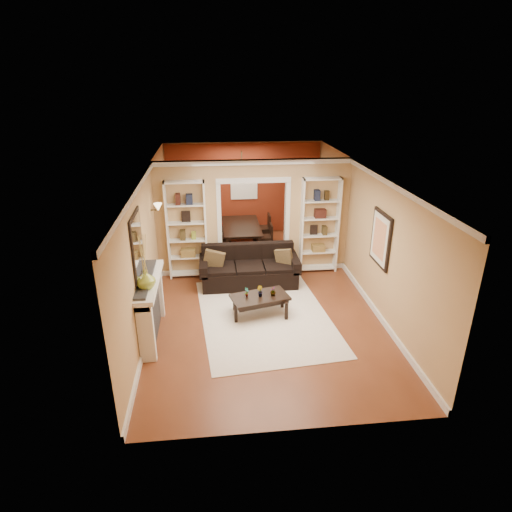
{
  "coord_description": "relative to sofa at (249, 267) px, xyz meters",
  "views": [
    {
      "loc": [
        -0.95,
        -8.33,
        4.41
      ],
      "look_at": [
        -0.15,
        -0.8,
        1.22
      ],
      "focal_mm": 30.0,
      "sensor_mm": 36.0,
      "label": 1
    }
  ],
  "objects": [
    {
      "name": "red_back_panel",
      "position": [
        0.17,
        3.52,
        0.88
      ],
      "size": [
        4.44,
        0.04,
        2.64
      ],
      "primitive_type": "cube",
      "color": "maroon",
      "rests_on": "floor"
    },
    {
      "name": "dining_chair_ne",
      "position": [
        0.58,
        2.02,
        -0.06
      ],
      "size": [
        0.5,
        0.5,
        0.76
      ],
      "primitive_type": "cube",
      "rotation": [
        0.0,
        0.0,
        -1.15
      ],
      "color": "black",
      "rests_on": "floor"
    },
    {
      "name": "wall_front",
      "position": [
        0.17,
        -4.45,
        0.91
      ],
      "size": [
        8.0,
        0.0,
        8.0
      ],
      "primitive_type": "plane",
      "rotation": [
        -1.57,
        0.0,
        0.0
      ],
      "color": "tan",
      "rests_on": "ground"
    },
    {
      "name": "chandelier",
      "position": [
        0.17,
        2.25,
        1.58
      ],
      "size": [
        0.5,
        0.5,
        0.3
      ],
      "primitive_type": "cube",
      "color": "#3C311B",
      "rests_on": "ceiling"
    },
    {
      "name": "dining_chair_nw",
      "position": [
        -0.52,
        2.02,
        -0.03
      ],
      "size": [
        0.5,
        0.5,
        0.82
      ],
      "primitive_type": "cube",
      "rotation": [
        0.0,
        0.0,
        1.87
      ],
      "color": "black",
      "rests_on": "floor"
    },
    {
      "name": "pillow_left",
      "position": [
        -0.79,
        -0.02,
        0.21
      ],
      "size": [
        0.46,
        0.21,
        0.45
      ],
      "primitive_type": "cube",
      "rotation": [
        0.0,
        0.0,
        -0.19
      ],
      "color": "brown",
      "rests_on": "sofa"
    },
    {
      "name": "ceiling",
      "position": [
        0.17,
        -0.45,
        2.26
      ],
      "size": [
        8.0,
        8.0,
        0.0
      ],
      "primitive_type": "plane",
      "rotation": [
        3.14,
        0.0,
        0.0
      ],
      "color": "white",
      "rests_on": "ground"
    },
    {
      "name": "vase",
      "position": [
        -1.92,
        -2.3,
        0.89
      ],
      "size": [
        0.36,
        0.36,
        0.33
      ],
      "primitive_type": "imported",
      "rotation": [
        0.0,
        0.0,
        -0.13
      ],
      "color": "olive",
      "rests_on": "fireplace"
    },
    {
      "name": "coffee_table",
      "position": [
        0.08,
        -1.39,
        -0.23
      ],
      "size": [
        1.22,
        0.86,
        0.42
      ],
      "primitive_type": "cube",
      "rotation": [
        0.0,
        0.0,
        0.25
      ],
      "color": "black",
      "rests_on": "floor"
    },
    {
      "name": "plant_right",
      "position": [
        0.34,
        -1.39,
        0.08
      ],
      "size": [
        0.12,
        0.12,
        0.19
      ],
      "primitive_type": "imported",
      "rotation": [
        0.0,
        0.0,
        4.54
      ],
      "color": "#336626",
      "rests_on": "coffee_table"
    },
    {
      "name": "dining_window",
      "position": [
        0.17,
        3.48,
        1.11
      ],
      "size": [
        0.78,
        0.03,
        0.98
      ],
      "primitive_type": "cube",
      "color": "#8CA5CC",
      "rests_on": "wall_back"
    },
    {
      "name": "partition_wall",
      "position": [
        0.17,
        0.75,
        0.91
      ],
      "size": [
        4.5,
        0.15,
        2.7
      ],
      "primitive_type": "cube",
      "color": "tan",
      "rests_on": "floor"
    },
    {
      "name": "bookshelf_right",
      "position": [
        1.72,
        0.58,
        0.71
      ],
      "size": [
        0.9,
        0.3,
        2.3
      ],
      "primitive_type": "cube",
      "color": "white",
      "rests_on": "floor"
    },
    {
      "name": "wall_right",
      "position": [
        2.42,
        -0.45,
        0.91
      ],
      "size": [
        0.0,
        8.0,
        8.0
      ],
      "primitive_type": "plane",
      "rotation": [
        1.57,
        0.0,
        -1.57
      ],
      "color": "tan",
      "rests_on": "ground"
    },
    {
      "name": "pillow_right",
      "position": [
        0.79,
        -0.02,
        0.18
      ],
      "size": [
        0.39,
        0.3,
        0.39
      ],
      "primitive_type": "cube",
      "rotation": [
        0.0,
        0.0,
        -0.54
      ],
      "color": "brown",
      "rests_on": "sofa"
    },
    {
      "name": "dining_table",
      "position": [
        0.03,
        2.32,
        -0.11
      ],
      "size": [
        1.82,
        1.02,
        0.64
      ],
      "primitive_type": "imported",
      "rotation": [
        0.0,
        0.0,
        1.57
      ],
      "color": "black",
      "rests_on": "floor"
    },
    {
      "name": "framed_art",
      "position": [
        2.38,
        -1.45,
        1.11
      ],
      "size": [
        0.04,
        0.85,
        1.05
      ],
      "primitive_type": "cube",
      "color": "black",
      "rests_on": "wall_right"
    },
    {
      "name": "plant_center",
      "position": [
        0.08,
        -1.39,
        0.09
      ],
      "size": [
        0.14,
        0.15,
        0.21
      ],
      "primitive_type": "imported",
      "rotation": [
        0.0,
        0.0,
        2.19
      ],
      "color": "#336626",
      "rests_on": "coffee_table"
    },
    {
      "name": "dining_chair_se",
      "position": [
        0.58,
        2.62,
        -0.01
      ],
      "size": [
        0.56,
        0.56,
        0.85
      ],
      "primitive_type": "cube",
      "rotation": [
        0.0,
        0.0,
        -1.99
      ],
      "color": "black",
      "rests_on": "floor"
    },
    {
      "name": "bookshelf_left",
      "position": [
        -1.38,
        0.58,
        0.71
      ],
      "size": [
        0.9,
        0.3,
        2.3
      ],
      "primitive_type": "cube",
      "color": "white",
      "rests_on": "floor"
    },
    {
      "name": "mirror",
      "position": [
        -2.06,
        -1.95,
        1.36
      ],
      "size": [
        0.03,
        0.95,
        1.1
      ],
      "primitive_type": "cube",
      "color": "silver",
      "rests_on": "wall_left"
    },
    {
      "name": "wall_left",
      "position": [
        -2.08,
        -0.45,
        0.91
      ],
      "size": [
        0.0,
        8.0,
        8.0
      ],
      "primitive_type": "plane",
      "rotation": [
        1.57,
        0.0,
        1.57
      ],
      "color": "tan",
      "rests_on": "ground"
    },
    {
      "name": "area_rug",
      "position": [
        0.17,
        -1.43,
        -0.43
      ],
      "size": [
        2.77,
        3.66,
        0.01
      ],
      "primitive_type": "cube",
      "rotation": [
        0.0,
        0.0,
        0.09
      ],
      "color": "silver",
      "rests_on": "floor"
    },
    {
      "name": "dining_chair_sw",
      "position": [
        -0.52,
        2.62,
        -0.0
      ],
      "size": [
        0.45,
        0.45,
        0.86
      ],
      "primitive_type": "cube",
      "rotation": [
        0.0,
        0.0,
        1.62
      ],
      "color": "black",
      "rests_on": "floor"
    },
    {
      "name": "plant_left",
      "position": [
        -0.18,
        -1.39,
        0.08
      ],
      "size": [
        0.11,
        0.12,
        0.2
      ],
      "primitive_type": "imported",
      "rotation": [
        0.0,
        0.0,
        1.01
      ],
      "color": "#336626",
      "rests_on": "coffee_table"
    },
    {
      "name": "floor",
      "position": [
        0.17,
        -0.45,
        -0.44
      ],
      "size": [
        8.0,
        8.0,
        0.0
      ],
      "primitive_type": "plane",
      "color": "brown",
      "rests_on": "ground"
    },
    {
      "name": "fireplace",
      "position": [
        -1.92,
        -1.95,
        0.14
      ],
      "size": [
        0.32,
        1.7,
        1.16
      ],
      "primitive_type": "cube",
      "color": "white",
      "rests_on": "floor"
    },
    {
      "name": "wall_back",
      "position": [
        0.17,
        3.55,
        0.91
      ],
      "size": [
        8.0,
        0.0,
        8.0
      ],
      "primitive_type": "plane",
      "rotation": [
        1.57,
        0.0,
        0.0
      ],
      "color": "tan",
      "rests_on": "ground"
    },
    {
      "name": "sofa",
      "position": [
        0.0,
        0.0,
        0.0
      ],
      "size": [
        2.23,
        0.96,
        0.87
      ],
      "primitive_type": "cube",
      "color": "black",
      "rests_on": "floor"
    },
    {
      "name": "wall_sconce",
      "position": [
        -1.98,
        0.1,
        1.39
      ],
      "size": [
        0.18,
        0.18,
        0.22
      ],
      "primitive_type": "cube",
      "color": "#FFE0A5",
      "rests_on": "wall_left"
    }
  ]
}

